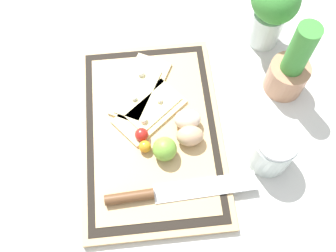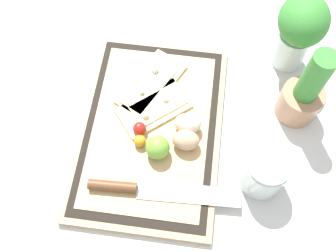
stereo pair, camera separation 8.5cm
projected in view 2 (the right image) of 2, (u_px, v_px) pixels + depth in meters
The scene contains 13 objects.
ground_plane at pixel (151, 131), 0.89m from camera, with size 6.00×6.00×0.00m, color silver.
cutting_board at pixel (151, 129), 0.88m from camera, with size 0.47×0.31×0.02m.
pizza_slice_near at pixel (150, 84), 0.92m from camera, with size 0.20×0.16×0.02m.
pizza_slice_far at pixel (155, 108), 0.89m from camera, with size 0.17×0.18×0.02m.
knife at pixel (139, 189), 0.81m from camera, with size 0.05×0.32×0.02m.
egg_brown at pixel (186, 140), 0.84m from camera, with size 0.04×0.06×0.04m, color tan.
egg_pink at pixel (188, 124), 0.85m from camera, with size 0.04×0.06×0.04m, color beige.
lime at pixel (158, 147), 0.82m from camera, with size 0.05×0.05×0.05m, color #70A838.
cherry_tomato_red at pixel (140, 129), 0.86m from camera, with size 0.03×0.03×0.03m, color red.
cherry_tomato_yellow at pixel (140, 141), 0.84m from camera, with size 0.03×0.03×0.03m, color orange.
herb_pot at pixel (304, 95), 0.85m from camera, with size 0.09×0.09×0.21m.
sauce_jar at pixel (263, 173), 0.80m from camera, with size 0.09×0.09×0.10m.
herb_glass at pixel (300, 29), 0.87m from camera, with size 0.13×0.11×0.20m.
Camera 2 is at (0.36, 0.09, 0.81)m, focal length 42.00 mm.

